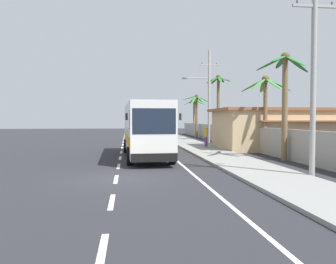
# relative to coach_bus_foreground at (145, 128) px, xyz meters

# --- Properties ---
(ground_plane) EXTENTS (160.00, 160.00, 0.00)m
(ground_plane) POSITION_rel_coach_bus_foreground_xyz_m (-1.68, -8.08, -2.01)
(ground_plane) COLOR #28282D
(sidewalk_kerb) EXTENTS (3.20, 90.00, 0.14)m
(sidewalk_kerb) POSITION_rel_coach_bus_foreground_xyz_m (5.12, 1.92, -1.94)
(sidewalk_kerb) COLOR gray
(sidewalk_kerb) RESTS_ON ground
(lane_markings) EXTENTS (3.67, 71.00, 0.01)m
(lane_markings) POSITION_rel_coach_bus_foreground_xyz_m (0.54, 6.42, -2.00)
(lane_markings) COLOR white
(lane_markings) RESTS_ON ground
(boundary_wall) EXTENTS (0.24, 60.00, 1.95)m
(boundary_wall) POSITION_rel_coach_bus_foreground_xyz_m (8.92, 5.92, -1.03)
(boundary_wall) COLOR #9E998E
(boundary_wall) RESTS_ON ground
(coach_bus_foreground) EXTENTS (3.13, 11.16, 3.86)m
(coach_bus_foreground) POSITION_rel_coach_bus_foreground_xyz_m (0.00, 0.00, 0.00)
(coach_bus_foreground) COLOR silver
(coach_bus_foreground) RESTS_ON ground
(motorcycle_beside_bus) EXTENTS (0.56, 1.96, 1.55)m
(motorcycle_beside_bus) POSITION_rel_coach_bus_foreground_xyz_m (2.04, 9.33, -1.37)
(motorcycle_beside_bus) COLOR black
(motorcycle_beside_bus) RESTS_ON ground
(pedestrian_near_kerb) EXTENTS (0.36, 0.36, 1.79)m
(pedestrian_near_kerb) POSITION_rel_coach_bus_foreground_xyz_m (5.74, 6.42, -0.93)
(pedestrian_near_kerb) COLOR #75388E
(pedestrian_near_kerb) RESTS_ON sidewalk_kerb
(utility_pole_nearest) EXTENTS (1.99, 0.24, 9.29)m
(utility_pole_nearest) POSITION_rel_coach_bus_foreground_xyz_m (6.82, -8.98, 2.79)
(utility_pole_nearest) COLOR #9E9E99
(utility_pole_nearest) RESTS_ON ground
(utility_pole_mid) EXTENTS (3.65, 0.24, 9.40)m
(utility_pole_mid) POSITION_rel_coach_bus_foreground_xyz_m (6.81, 10.15, 2.96)
(utility_pole_mid) COLOR #9E9E99
(utility_pole_mid) RESTS_ON ground
(palm_nearest) EXTENTS (2.91, 2.89, 7.69)m
(palm_nearest) POSITION_rel_coach_bus_foreground_xyz_m (9.18, 14.96, 3.16)
(palm_nearest) COLOR brown
(palm_nearest) RESTS_ON ground
(palm_second) EXTENTS (3.52, 3.77, 5.84)m
(palm_second) POSITION_rel_coach_bus_foreground_xyz_m (9.04, 1.35, 2.15)
(palm_second) COLOR brown
(palm_second) RESTS_ON ground
(palm_third) EXTENTS (3.50, 3.36, 5.80)m
(palm_third) POSITION_rel_coach_bus_foreground_xyz_m (9.20, 29.24, 2.22)
(palm_third) COLOR brown
(palm_third) RESTS_ON ground
(palm_fourth) EXTENTS (3.31, 3.69, 6.68)m
(palm_fourth) POSITION_rel_coach_bus_foreground_xyz_m (8.44, -2.98, 2.47)
(palm_fourth) COLOR brown
(palm_fourth) RESTS_ON ground
(palm_farthest) EXTENTS (3.80, 3.40, 6.01)m
(palm_farthest) POSITION_rel_coach_bus_foreground_xyz_m (8.22, 22.59, 2.13)
(palm_farthest) COLOR brown
(palm_farthest) RESTS_ON ground
(roadside_building) EXTENTS (14.53, 7.20, 3.49)m
(roadside_building) POSITION_rel_coach_bus_foreground_xyz_m (13.52, 4.90, -0.25)
(roadside_building) COLOR tan
(roadside_building) RESTS_ON ground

